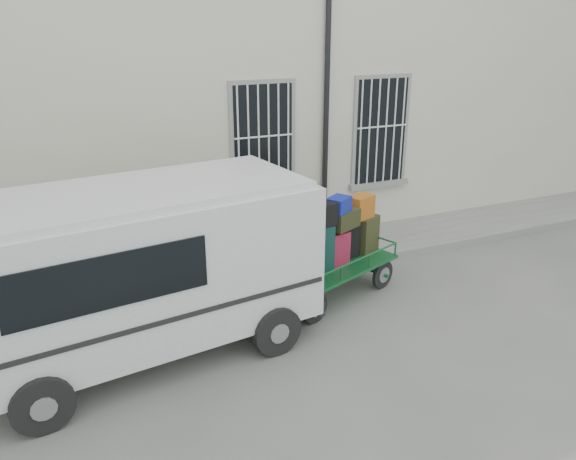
# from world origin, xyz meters

# --- Properties ---
(ground) EXTENTS (80.00, 80.00, 0.00)m
(ground) POSITION_xyz_m (0.00, 0.00, 0.00)
(ground) COLOR #61615D
(ground) RESTS_ON ground
(building) EXTENTS (24.00, 5.15, 6.00)m
(building) POSITION_xyz_m (0.00, 5.50, 3.00)
(building) COLOR beige
(building) RESTS_ON ground
(sidewalk) EXTENTS (24.00, 1.70, 0.15)m
(sidewalk) POSITION_xyz_m (0.00, 2.20, 0.07)
(sidewalk) COLOR slate
(sidewalk) RESTS_ON ground
(luggage_cart) EXTENTS (2.70, 1.76, 1.96)m
(luggage_cart) POSITION_xyz_m (-0.19, 0.45, 0.98)
(luggage_cart) COLOR black
(luggage_cart) RESTS_ON ground
(van) EXTENTS (5.03, 2.69, 2.42)m
(van) POSITION_xyz_m (-3.38, 0.03, 1.39)
(van) COLOR silver
(van) RESTS_ON ground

